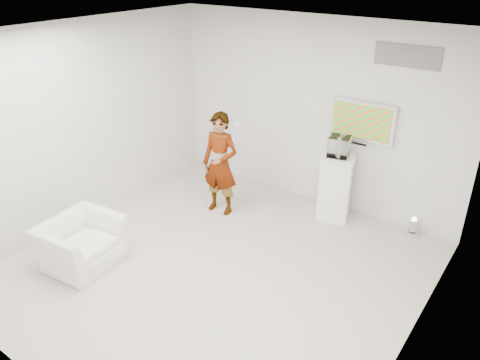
{
  "coord_description": "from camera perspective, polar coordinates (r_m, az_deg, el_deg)",
  "views": [
    {
      "loc": [
        3.27,
        -3.96,
        3.82
      ],
      "look_at": [
        -0.05,
        0.6,
        1.05
      ],
      "focal_mm": 35.0,
      "sensor_mm": 36.0,
      "label": 1
    }
  ],
  "objects": [
    {
      "name": "room",
      "position": [
        5.64,
        -3.2,
        1.84
      ],
      "size": [
        5.01,
        5.01,
        3.0
      ],
      "color": "#B6B2A7",
      "rests_on": "ground"
    },
    {
      "name": "tv",
      "position": [
        7.22,
        14.67,
        6.98
      ],
      "size": [
        1.0,
        0.08,
        0.6
      ],
      "primitive_type": "cube",
      "color": "silver",
      "rests_on": "room"
    },
    {
      "name": "logo_decal",
      "position": [
        6.85,
        19.71,
        14.02
      ],
      "size": [
        0.9,
        0.02,
        0.3
      ],
      "primitive_type": "cube",
      "color": "slate",
      "rests_on": "room"
    },
    {
      "name": "person",
      "position": [
        7.3,
        -2.43,
        1.96
      ],
      "size": [
        0.64,
        0.46,
        1.65
      ],
      "primitive_type": "imported",
      "rotation": [
        0.0,
        0.0,
        0.11
      ],
      "color": "white",
      "rests_on": "room"
    },
    {
      "name": "armchair",
      "position": [
        6.64,
        -18.85,
        -7.26
      ],
      "size": [
        0.94,
        1.05,
        0.64
      ],
      "primitive_type": "imported",
      "rotation": [
        0.0,
        0.0,
        1.67
      ],
      "color": "white",
      "rests_on": "room"
    },
    {
      "name": "pedestal",
      "position": [
        7.4,
        11.53,
        -0.83
      ],
      "size": [
        0.64,
        0.64,
        1.05
      ],
      "primitive_type": "cube",
      "rotation": [
        0.0,
        0.0,
        0.31
      ],
      "color": "white",
      "rests_on": "room"
    },
    {
      "name": "floor_uplight",
      "position": [
        7.42,
        20.33,
        -5.33
      ],
      "size": [
        0.23,
        0.23,
        0.29
      ],
      "primitive_type": "cylinder",
      "rotation": [
        0.0,
        0.0,
        0.29
      ],
      "color": "silver",
      "rests_on": "room"
    },
    {
      "name": "vitrine",
      "position": [
        7.12,
        12.01,
        4.04
      ],
      "size": [
        0.36,
        0.36,
        0.3
      ],
      "primitive_type": "cube",
      "rotation": [
        0.0,
        0.0,
        0.23
      ],
      "color": "white",
      "rests_on": "pedestal"
    },
    {
      "name": "console",
      "position": [
        7.14,
        11.97,
        3.65
      ],
      "size": [
        0.11,
        0.15,
        0.2
      ],
      "primitive_type": "cube",
      "rotation": [
        0.0,
        0.0,
        0.55
      ],
      "color": "white",
      "rests_on": "pedestal"
    },
    {
      "name": "wii_remote",
      "position": [
        7.06,
        -0.15,
        6.89
      ],
      "size": [
        0.08,
        0.16,
        0.04
      ],
      "primitive_type": "cube",
      "rotation": [
        0.0,
        0.0,
        0.25
      ],
      "color": "white",
      "rests_on": "person"
    }
  ]
}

